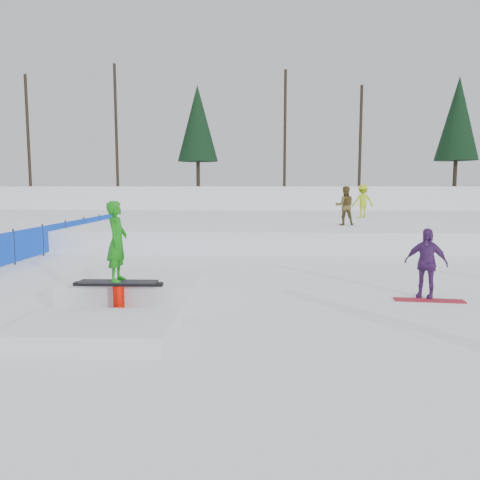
{
  "coord_description": "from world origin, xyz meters",
  "views": [
    {
      "loc": [
        0.98,
        -9.08,
        2.36
      ],
      "look_at": [
        0.5,
        2.0,
        1.1
      ],
      "focal_mm": 35.0,
      "sensor_mm": 36.0,
      "label": 1
    }
  ],
  "objects_px": {
    "walker_olive": "(345,206)",
    "jib_rail_feature": "(128,294)",
    "spectator_purple": "(426,263)",
    "walker_ygreen": "(363,201)",
    "safety_fence": "(43,240)"
  },
  "relations": [
    {
      "from": "walker_olive",
      "to": "jib_rail_feature",
      "type": "bearing_deg",
      "value": 62.02
    },
    {
      "from": "spectator_purple",
      "to": "jib_rail_feature",
      "type": "xyz_separation_m",
      "value": [
        -6.06,
        -1.26,
        -0.44
      ]
    },
    {
      "from": "walker_ygreen",
      "to": "safety_fence",
      "type": "bearing_deg",
      "value": 29.66
    },
    {
      "from": "walker_olive",
      "to": "spectator_purple",
      "type": "relative_size",
      "value": 1.06
    },
    {
      "from": "walker_ygreen",
      "to": "jib_rail_feature",
      "type": "xyz_separation_m",
      "value": [
        -7.78,
        -15.51,
        -1.34
      ]
    },
    {
      "from": "safety_fence",
      "to": "spectator_purple",
      "type": "distance_m",
      "value": 12.4
    },
    {
      "from": "walker_olive",
      "to": "jib_rail_feature",
      "type": "xyz_separation_m",
      "value": [
        -6.0,
        -10.65,
        -1.29
      ]
    },
    {
      "from": "spectator_purple",
      "to": "walker_ygreen",
      "type": "bearing_deg",
      "value": 113.52
    },
    {
      "from": "safety_fence",
      "to": "jib_rail_feature",
      "type": "height_order",
      "value": "jib_rail_feature"
    },
    {
      "from": "walker_olive",
      "to": "spectator_purple",
      "type": "xyz_separation_m",
      "value": [
        0.05,
        -9.39,
        -0.85
      ]
    },
    {
      "from": "walker_ygreen",
      "to": "jib_rail_feature",
      "type": "height_order",
      "value": "walker_ygreen"
    },
    {
      "from": "walker_olive",
      "to": "walker_ygreen",
      "type": "relative_size",
      "value": 0.94
    },
    {
      "from": "walker_olive",
      "to": "spectator_purple",
      "type": "bearing_deg",
      "value": 91.76
    },
    {
      "from": "walker_ygreen",
      "to": "spectator_purple",
      "type": "height_order",
      "value": "walker_ygreen"
    },
    {
      "from": "jib_rail_feature",
      "to": "walker_olive",
      "type": "bearing_deg",
      "value": 60.59
    }
  ]
}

